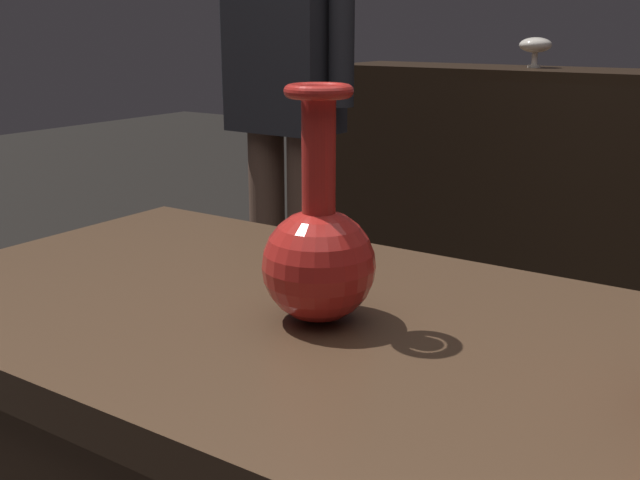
{
  "coord_description": "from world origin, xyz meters",
  "views": [
    {
      "loc": [
        0.5,
        -0.74,
        1.15
      ],
      "look_at": [
        -0.0,
        -0.01,
        0.9
      ],
      "focal_mm": 43.1,
      "sensor_mm": 36.0,
      "label": 1
    }
  ],
  "objects": [
    {
      "name": "vase_centerpiece",
      "position": [
        -0.0,
        -0.01,
        0.89
      ],
      "size": [
        0.14,
        0.14,
        0.29
      ],
      "color": "red",
      "rests_on": "display_plinth"
    },
    {
      "name": "shelf_vase_left",
      "position": [
        -0.52,
        2.24,
        1.07
      ],
      "size": [
        0.12,
        0.12,
        0.11
      ],
      "color": "silver",
      "rests_on": "back_display_shelf"
    },
    {
      "name": "visitor_near_left",
      "position": [
        -0.85,
        1.07,
        1.02
      ],
      "size": [
        0.47,
        0.2,
        1.72
      ],
      "rotation": [
        0.0,
        0.0,
        3.11
      ],
      "color": "brown",
      "rests_on": "ground_plane"
    }
  ]
}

